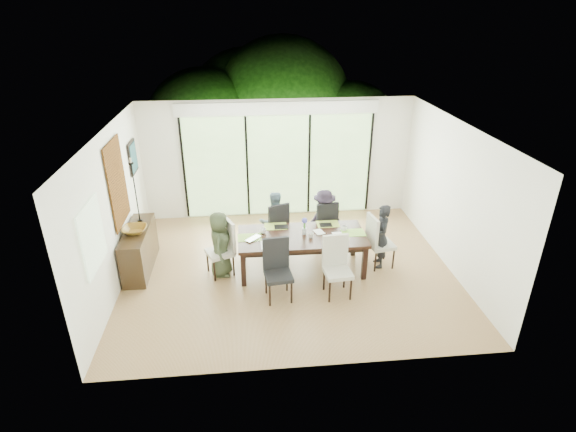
{
  "coord_description": "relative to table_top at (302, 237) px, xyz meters",
  "views": [
    {
      "loc": [
        -0.73,
        -7.14,
        4.53
      ],
      "look_at": [
        0.0,
        0.25,
        1.0
      ],
      "focal_mm": 28.0,
      "sensor_mm": 36.0,
      "label": 1
    }
  ],
  "objects": [
    {
      "name": "glass_doors",
      "position": [
        -0.23,
        2.47,
        0.51
      ],
      "size": [
        4.2,
        0.02,
        2.3
      ],
      "primitive_type": "cube",
      "color": "#598C3F",
      "rests_on": "wall_back"
    },
    {
      "name": "table_leg_fl",
      "position": [
        -1.08,
        -0.43,
        -0.36
      ],
      "size": [
        0.09,
        0.09,
        0.66
      ],
      "primitive_type": "cube",
      "color": "black",
      "rests_on": "floor"
    },
    {
      "name": "candlestick_shaft",
      "position": [
        -2.99,
        0.68,
        0.71
      ],
      "size": [
        0.02,
        0.02,
        1.13
      ],
      "primitive_type": "cylinder",
      "color": "black",
      "rests_on": "sideboard"
    },
    {
      "name": "art_canvas",
      "position": [
        -3.18,
        1.7,
        1.06
      ],
      "size": [
        0.01,
        0.45,
        0.55
      ],
      "primitive_type": "cube",
      "color": "#164048",
      "rests_on": "wall_left"
    },
    {
      "name": "chair_near_left",
      "position": [
        -0.5,
        -0.87,
        -0.16
      ],
      "size": [
        0.49,
        0.49,
        1.06
      ],
      "primitive_type": null,
      "rotation": [
        0.0,
        0.0,
        0.11
      ],
      "color": "black",
      "rests_on": "floor"
    },
    {
      "name": "mullion_a",
      "position": [
        -2.33,
        2.46,
        0.51
      ],
      "size": [
        0.05,
        0.04,
        2.3
      ],
      "primitive_type": "cube",
      "color": "black",
      "rests_on": "wall_back"
    },
    {
      "name": "wall_left",
      "position": [
        -3.24,
        -0.0,
        0.66
      ],
      "size": [
        0.02,
        5.0,
        2.7
      ],
      "primitive_type": "cube",
      "color": "white",
      "rests_on": "floor"
    },
    {
      "name": "placemat_far_l",
      "position": [
        -0.45,
        0.4,
        0.03
      ],
      "size": [
        0.42,
        0.31,
        0.01
      ],
      "primitive_type": "cube",
      "color": "#95B440",
      "rests_on": "table_top"
    },
    {
      "name": "cup_b",
      "position": [
        0.15,
        -0.1,
        0.07
      ],
      "size": [
        0.13,
        0.13,
        0.09
      ],
      "primitive_type": "imported",
      "rotation": [
        0.0,
        0.0,
        2.48
      ],
      "color": "white",
      "rests_on": "table_top"
    },
    {
      "name": "chair_far_left",
      "position": [
        -0.45,
        0.85,
        -0.16
      ],
      "size": [
        0.58,
        0.58,
        1.06
      ],
      "primitive_type": null,
      "rotation": [
        0.0,
        0.0,
        3.55
      ],
      "color": "black",
      "rests_on": "floor"
    },
    {
      "name": "hyacinth_blooms",
      "position": [
        0.05,
        0.05,
        0.3
      ],
      "size": [
        0.11,
        0.11,
        0.11
      ],
      "primitive_type": "sphere",
      "color": "#5453D0",
      "rests_on": "table_top"
    },
    {
      "name": "chair_far_right",
      "position": [
        0.55,
        0.85,
        -0.16
      ],
      "size": [
        0.51,
        0.51,
        1.06
      ],
      "primitive_type": null,
      "rotation": [
        0.0,
        0.0,
        3.3
      ],
      "color": "black",
      "rests_on": "floor"
    },
    {
      "name": "table_apron",
      "position": [
        0.0,
        -0.0,
        -0.09
      ],
      "size": [
        2.11,
        0.86,
        0.1
      ],
      "primitive_type": "cube",
      "color": "black",
      "rests_on": "floor"
    },
    {
      "name": "wall_back",
      "position": [
        -0.23,
        2.51,
        0.66
      ],
      "size": [
        6.0,
        0.02,
        2.7
      ],
      "primitive_type": "cube",
      "color": "white",
      "rests_on": "floor"
    },
    {
      "name": "foliage_left",
      "position": [
        -2.03,
        5.2,
        0.75
      ],
      "size": [
        3.2,
        3.2,
        3.2
      ],
      "primitive_type": "sphere",
      "color": "#14380F",
      "rests_on": "ground"
    },
    {
      "name": "laptop",
      "position": [
        -0.85,
        -0.1,
        0.04
      ],
      "size": [
        0.37,
        0.37,
        0.02
      ],
      "primitive_type": "imported",
      "rotation": [
        0.0,
        0.0,
        0.82
      ],
      "color": "silver",
      "rests_on": "table_top"
    },
    {
      "name": "tablet_far_l",
      "position": [
        -0.35,
        0.35,
        0.04
      ],
      "size": [
        0.25,
        0.17,
        0.01
      ],
      "primitive_type": "cube",
      "color": "black",
      "rests_on": "table_top"
    },
    {
      "name": "cup_c",
      "position": [
        0.8,
        0.1,
        0.07
      ],
      "size": [
        0.16,
        0.16,
        0.09
      ],
      "primitive_type": "imported",
      "rotation": [
        0.0,
        0.0,
        3.65
      ],
      "color": "white",
      "rests_on": "table_top"
    },
    {
      "name": "person_left_end",
      "position": [
        -1.48,
        -0.0,
        -0.07
      ],
      "size": [
        0.43,
        0.62,
        1.24
      ],
      "primitive_type": "imported",
      "rotation": [
        0.0,
        0.0,
        1.45
      ],
      "color": "#39452E",
      "rests_on": "floor"
    },
    {
      "name": "foliage_far",
      "position": [
        -0.83,
        6.5,
        0.93
      ],
      "size": [
        3.6,
        3.6,
        3.6
      ],
      "primitive_type": "sphere",
      "color": "#14380F",
      "rests_on": "ground"
    },
    {
      "name": "deck",
      "position": [
        -0.23,
        3.4,
        -0.74
      ],
      "size": [
        6.0,
        1.8,
        0.1
      ],
      "primitive_type": "cube",
      "color": "brown",
      "rests_on": "ground"
    },
    {
      "name": "hyacinth_stems",
      "position": [
        0.05,
        0.05,
        0.2
      ],
      "size": [
        0.04,
        0.04,
        0.15
      ],
      "primitive_type": "cylinder",
      "color": "#337226",
      "rests_on": "table_top"
    },
    {
      "name": "vase",
      "position": [
        0.05,
        0.05,
        0.09
      ],
      "size": [
        0.08,
        0.08,
        0.12
      ],
      "primitive_type": "cylinder",
      "color": "silver",
      "rests_on": "table_top"
    },
    {
      "name": "book",
      "position": [
        0.25,
        0.05,
        0.04
      ],
      "size": [
        0.22,
        0.25,
        0.02
      ],
      "primitive_type": "imported",
      "rotation": [
        0.0,
        0.0,
        0.32
      ],
      "color": "white",
      "rests_on": "table_top"
    },
    {
      "name": "floor",
      "position": [
        -0.23,
        -0.0,
        -0.7
      ],
      "size": [
        6.0,
        5.0,
        0.01
      ],
      "primitive_type": "cube",
      "color": "brown",
      "rests_on": "ground"
    },
    {
      "name": "wall_front",
      "position": [
        -0.23,
        -2.51,
        0.66
      ],
      "size": [
        6.0,
        0.02,
        2.7
      ],
      "primitive_type": "cube",
      "color": "white",
      "rests_on": "floor"
    },
    {
      "name": "table_leg_br",
      "position": [
        1.08,
        0.43,
        -0.36
      ],
      "size": [
        0.09,
        0.09,
        0.66
      ],
      "primitive_type": "cube",
      "color": "black",
      "rests_on": "floor"
    },
    {
      "name": "mullion_b",
      "position": [
        -0.93,
        2.46,
        0.51
      ],
      "size": [
        0.05,
        0.04,
        2.3
      ],
      "primitive_type": "cube",
      "color": "black",
      "rests_on": "wall_back"
    },
    {
      "name": "placemat_right",
      "position": [
        0.95,
        -0.0,
        0.03
      ],
      "size": [
        0.42,
        0.31,
        0.01
      ],
      "primitive_type": "cube",
      "color": "#8AC646",
      "rests_on": "table_top"
    },
    {
      "name": "bowl",
      "position": [
        -2.99,
        0.23,
        0.17
      ],
      "size": [
        0.43,
        0.43,
        0.1
      ],
      "primitive_type": "imported",
      "color": "brown",
      "rests_on": "sideboard"
    },
    {
      "name": "sideboard",
      "position": [
        -2.99,
        0.33,
        -0.29
      ],
      "size": [
        0.41,
        1.45,
        0.81
      ],
      "primitive_type": "cube",
      "color": "black",
      "rests_on": "floor"
    },
    {
      "name": "cup_a",
      "position": [
        -0.7,
        0.15,
        0.07
      ],
      "size": [
        0.17,
        0.17,
        0.09
      ],
      "primitive_type": "imported",
      "rotation": [
        0.0,
        0.0,
        0.81
      ],
      "color": "white",
      "rests_on": "table_top"
    },
    {
      "name": "candlestick_pan",
      "position": [
        -2.99,
        0.68,
        1.27
      ],
      "size": [
        0.09,
        0.09,
        0.03
      ],
      "primitive_type": "cylinder",
      "color": "black",
      "rests_on": "sideboard"
    },
    {
      "name": "tapestry",
      "position": [
        -3.2,
        0.4,
        1.01
      ],
      "size": [
        0.02,
        1.0,
        1.5
      ],
      "primitive_type": "cube",
      "color": "brown",
      "rests_on": "wall_left"
    },
    {
      "name": "tablet_far_r",
      "position": [
        0.5,
        0.35,
        0.04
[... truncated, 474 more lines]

